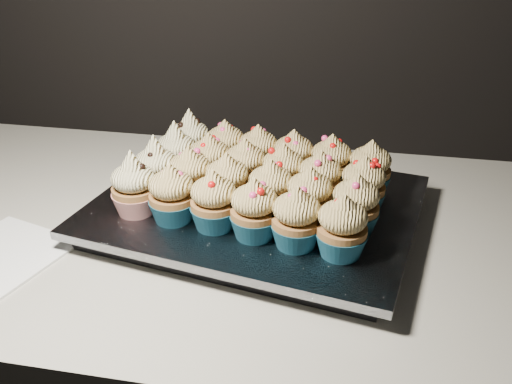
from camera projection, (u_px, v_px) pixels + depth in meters
worktop at (294, 240)px, 0.83m from camera, size 2.44×0.64×0.04m
napkin at (5, 254)px, 0.76m from camera, size 0.18×0.18×0.00m
baking_tray at (256, 216)px, 0.83m from camera, size 0.46×0.38×0.02m
foil_lining at (256, 205)px, 0.82m from camera, size 0.50×0.42×0.01m
cupcake_0 at (134, 187)px, 0.78m from camera, size 0.06×0.06×0.10m
cupcake_1 at (172, 195)px, 0.76m from camera, size 0.06×0.06×0.08m
cupcake_2 at (214, 202)px, 0.74m from camera, size 0.06×0.06×0.08m
cupcake_3 at (254, 210)px, 0.72m from camera, size 0.06×0.06×0.08m
cupcake_4 at (296, 219)px, 0.70m from camera, size 0.06×0.06×0.08m
cupcake_5 at (342, 228)px, 0.68m from camera, size 0.06×0.06×0.08m
cupcake_6 at (156, 170)px, 0.82m from camera, size 0.06×0.06×0.10m
cupcake_7 at (190, 176)px, 0.81m from camera, size 0.06×0.06×0.08m
cupcake_8 at (227, 183)px, 0.79m from camera, size 0.06×0.06×0.08m
cupcake_9 at (270, 190)px, 0.77m from camera, size 0.06×0.06×0.08m
cupcake_10 at (309, 198)px, 0.75m from camera, size 0.06×0.06×0.08m
cupcake_11 at (355, 206)px, 0.73m from camera, size 0.06×0.06×0.08m
cupcake_12 at (176, 154)px, 0.87m from camera, size 0.06×0.06×0.10m
cupcake_13 at (209, 162)px, 0.85m from camera, size 0.06×0.06×0.08m
cupcake_14 at (245, 167)px, 0.83m from camera, size 0.06×0.06×0.08m
cupcake_15 at (283, 173)px, 0.82m from camera, size 0.06×0.06×0.08m
cupcake_16 at (320, 180)px, 0.80m from camera, size 0.06×0.06×0.08m
cupcake_17 at (363, 186)px, 0.78m from camera, size 0.06×0.06×0.08m
cupcake_18 at (191, 140)px, 0.92m from camera, size 0.06×0.06×0.10m
cupcake_19 at (225, 147)px, 0.90m from camera, size 0.06×0.06×0.08m
cupcake_20 at (258, 152)px, 0.88m from camera, size 0.06×0.06×0.08m
cupcake_21 at (293, 158)px, 0.86m from camera, size 0.06×0.06×0.08m
cupcake_22 at (331, 163)px, 0.85m from camera, size 0.06×0.06×0.08m
cupcake_23 at (370, 169)px, 0.83m from camera, size 0.06×0.06×0.08m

